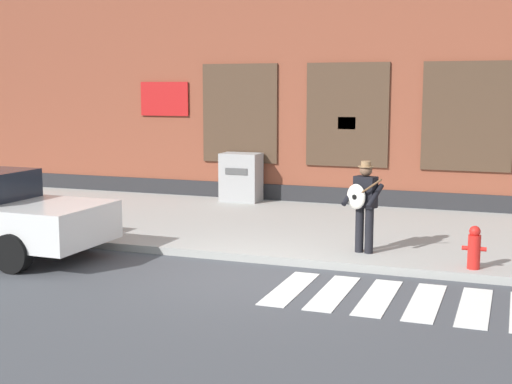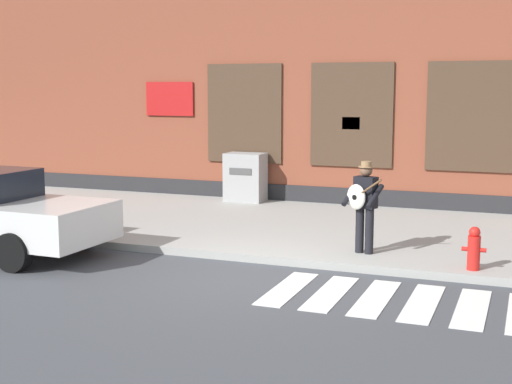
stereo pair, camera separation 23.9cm
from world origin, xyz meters
The scene contains 7 objects.
ground_plane centered at (0.00, 0.00, 0.00)m, with size 160.00×160.00×0.00m, color #424449.
sidewalk centered at (0.00, 3.85, 0.07)m, with size 28.00×5.93×0.14m.
building_backdrop centered at (0.00, 8.81, 3.53)m, with size 28.00×4.06×7.08m.
crosswalk centered at (3.51, -0.42, 0.01)m, with size 5.78×1.90×0.01m.
busker centered at (1.48, 1.72, 1.06)m, with size 0.72×0.66×1.62m.
utility_box centered at (-2.63, 6.36, 0.76)m, with size 0.98×0.67×1.23m.
fire_hydrant centered at (3.38, 1.23, 0.49)m, with size 0.38×0.20×0.70m.
Camera 1 is at (3.95, -10.41, 3.01)m, focal length 50.00 mm.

